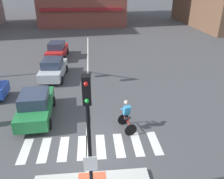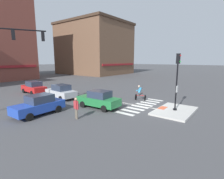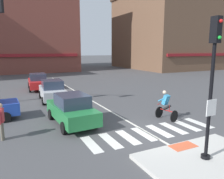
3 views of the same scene
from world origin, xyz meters
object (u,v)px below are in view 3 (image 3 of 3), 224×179
Objects in this scene: pedestrian_at_curb_left at (1,118)px; signal_pole at (212,77)px; car_red_westbound_distant at (38,82)px; car_silver_westbound_far at (52,90)px; car_green_westbound_near at (72,109)px; cyclist at (166,105)px.

signal_pole is at bearing -39.63° from pedestrian_at_curb_left.
signal_pole is at bearing -79.44° from car_red_westbound_distant.
car_green_westbound_near is at bearing -91.49° from car_silver_westbound_far.
cyclist is 8.43m from pedestrian_at_curb_left.
car_green_westbound_near is 2.51× the size of pedestrian_at_curb_left.
signal_pole is 18.17m from car_red_westbound_distant.
signal_pole is at bearing -63.00° from car_green_westbound_near.
cyclist is at bearing 66.98° from signal_pole.
car_red_westbound_distant is at bearing 93.62° from car_silver_westbound_far.
pedestrian_at_curb_left is (-3.37, -0.74, 0.17)m from car_green_westbound_near.
car_green_westbound_near is at bearing 161.91° from cyclist.
car_silver_westbound_far is 1.00× the size of car_red_westbound_distant.
cyclist is at bearing -6.11° from pedestrian_at_curb_left.
car_green_westbound_near is 5.27m from cyclist.
car_silver_westbound_far is 5.55m from car_red_westbound_distant.
car_silver_westbound_far is at bearing 103.63° from signal_pole.
signal_pole reaches higher than car_green_westbound_near.
signal_pole is 8.66m from pedestrian_at_curb_left.
car_silver_westbound_far is at bearing 62.66° from pedestrian_at_curb_left.
cyclist reaches higher than car_red_westbound_distant.
car_silver_westbound_far is at bearing 88.51° from car_green_westbound_near.
car_silver_westbound_far is at bearing -86.38° from car_red_westbound_distant.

